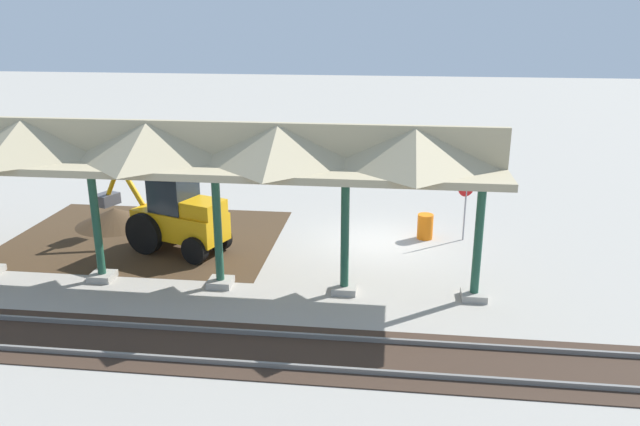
% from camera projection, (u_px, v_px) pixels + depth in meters
% --- Properties ---
extents(ground_plane, '(120.00, 120.00, 0.00)m').
position_uv_depth(ground_plane, '(378.00, 242.00, 21.98)').
color(ground_plane, '#9E998E').
extents(dirt_work_zone, '(9.45, 7.00, 0.01)m').
position_uv_depth(dirt_work_zone, '(147.00, 237.00, 22.49)').
color(dirt_work_zone, '#42301E').
rests_on(dirt_work_zone, ground).
extents(platform_canopy, '(23.29, 3.20, 4.90)m').
position_uv_depth(platform_canopy, '(87.00, 144.00, 17.65)').
color(platform_canopy, '#9E998E').
rests_on(platform_canopy, ground).
extents(rail_tracks, '(60.00, 2.58, 0.15)m').
position_uv_depth(rail_tracks, '(367.00, 357.00, 14.63)').
color(rail_tracks, slate).
rests_on(rail_tracks, ground).
extents(stop_sign, '(0.63, 0.47, 2.37)m').
position_uv_depth(stop_sign, '(466.00, 194.00, 21.69)').
color(stop_sign, gray).
rests_on(stop_sign, ground).
extents(backhoe, '(5.24, 2.93, 2.82)m').
position_uv_depth(backhoe, '(176.00, 215.00, 20.86)').
color(backhoe, orange).
rests_on(backhoe, ground).
extents(dirt_mound, '(5.88, 5.88, 1.31)m').
position_uv_depth(dirt_mound, '(115.00, 225.00, 23.80)').
color(dirt_mound, '#42301E').
rests_on(dirt_mound, ground).
extents(traffic_barrel, '(0.56, 0.56, 0.90)m').
position_uv_depth(traffic_barrel, '(425.00, 226.00, 22.22)').
color(traffic_barrel, orange).
rests_on(traffic_barrel, ground).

